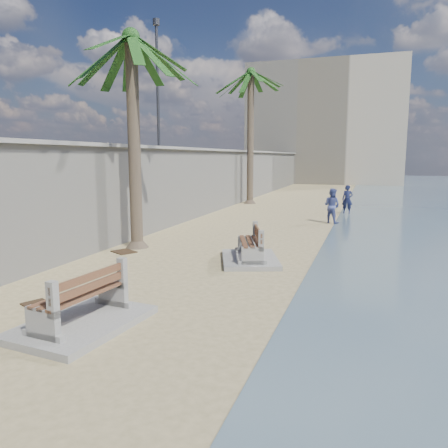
# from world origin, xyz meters

# --- Properties ---
(ground_plane) EXTENTS (140.00, 140.00, 0.00)m
(ground_plane) POSITION_xyz_m (0.00, 0.00, 0.00)
(ground_plane) COLOR tan
(seawall) EXTENTS (0.45, 70.00, 3.50)m
(seawall) POSITION_xyz_m (-5.20, 20.00, 1.75)
(seawall) COLOR gray
(seawall) RESTS_ON ground_plane
(wall_cap) EXTENTS (0.80, 70.00, 0.12)m
(wall_cap) POSITION_xyz_m (-5.20, 20.00, 3.55)
(wall_cap) COLOR gray
(wall_cap) RESTS_ON seawall
(end_building) EXTENTS (18.00, 12.00, 14.00)m
(end_building) POSITION_xyz_m (-2.00, 52.00, 7.00)
(end_building) COLOR #B7AA93
(end_building) RESTS_ON ground_plane
(bench_near) EXTENTS (1.96, 2.67, 1.05)m
(bench_near) POSITION_xyz_m (-1.46, 1.52, 0.46)
(bench_near) COLOR gray
(bench_near) RESTS_ON ground_plane
(bench_far) EXTENTS (2.36, 2.81, 1.00)m
(bench_far) POSITION_xyz_m (0.15, 7.53, 0.44)
(bench_far) COLOR gray
(bench_far) RESTS_ON ground_plane
(palm_mid) EXTENTS (5.00, 5.00, 7.95)m
(palm_mid) POSITION_xyz_m (-4.15, 8.28, 6.95)
(palm_mid) COLOR brown
(palm_mid) RESTS_ON ground_plane
(palm_back) EXTENTS (5.00, 5.00, 9.52)m
(palm_back) POSITION_xyz_m (-4.21, 23.64, 8.47)
(palm_back) COLOR brown
(palm_back) RESTS_ON ground_plane
(streetlight) EXTENTS (0.28, 0.28, 5.12)m
(streetlight) POSITION_xyz_m (-5.10, 12.00, 6.64)
(streetlight) COLOR #2D2D33
(streetlight) RESTS_ON wall_cap
(person_a) EXTENTS (0.67, 0.45, 1.83)m
(person_a) POSITION_xyz_m (2.36, 20.21, 0.92)
(person_a) COLOR #161B3D
(person_a) RESTS_ON ground_plane
(person_b) EXTENTS (1.10, 1.01, 1.85)m
(person_b) POSITION_xyz_m (1.84, 16.31, 0.92)
(person_b) COLOR #444E8E
(person_b) RESTS_ON ground_plane
(debris_c) EXTENTS (0.96, 0.90, 0.03)m
(debris_c) POSITION_xyz_m (-4.19, 7.45, 0.01)
(debris_c) COLOR #382616
(debris_c) RESTS_ON ground_plane
(debris_d) EXTENTS (0.57, 0.62, 0.03)m
(debris_d) POSITION_xyz_m (-3.25, 2.29, 0.01)
(debris_d) COLOR #382616
(debris_d) RESTS_ON ground_plane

